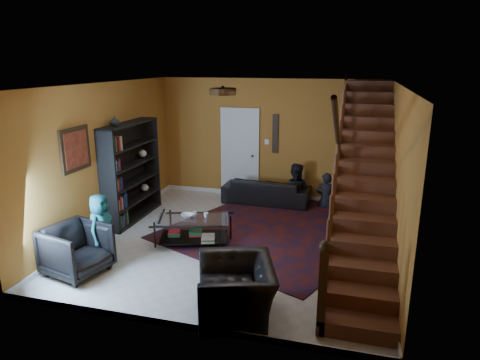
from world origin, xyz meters
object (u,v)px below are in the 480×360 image
at_px(armchair_left, 77,250).
at_px(coffee_table, 193,229).
at_px(bookshelf, 132,173).
at_px(sofa, 267,191).
at_px(armchair_right, 236,290).

bearing_deg(armchair_left, coffee_table, -27.07).
xyz_separation_m(bookshelf, sofa, (2.46, 1.70, -0.68)).
relative_size(sofa, coffee_table, 1.40).
height_order(armchair_right, coffee_table, armchair_right).
bearing_deg(armchair_left, bookshelf, 22.30).
bearing_deg(sofa, armchair_right, 98.77).
height_order(sofa, armchair_right, armchair_right).
bearing_deg(armchair_right, coffee_table, -164.60).
xyz_separation_m(bookshelf, armchair_left, (0.35, -2.42, -0.58)).
bearing_deg(armchair_left, armchair_right, -85.27).
distance_m(bookshelf, sofa, 3.06).
relative_size(sofa, armchair_left, 2.31).
bearing_deg(coffee_table, sofa, 73.17).
bearing_deg(sofa, bookshelf, 36.50).
height_order(armchair_left, armchair_right, armchair_left).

